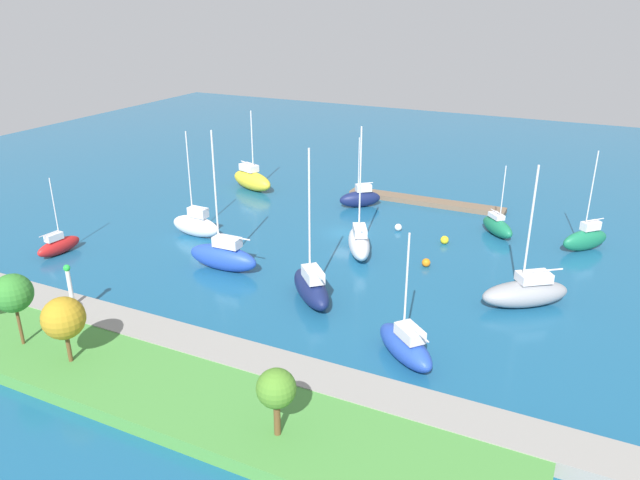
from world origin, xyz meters
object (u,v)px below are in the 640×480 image
Objects in this scene: sailboat_white_lone_south at (196,224)px; pier_dock at (425,201)px; harbor_beacon at (69,282)px; mooring_buoy_orange at (426,263)px; sailboat_green_far_south at (497,226)px; sailboat_navy_off_beacon at (311,287)px; sailboat_blue_inner_mooring at (223,256)px; mooring_buoy_yellow at (445,240)px; sailboat_red_center_basin at (58,245)px; sailboat_navy_by_breakwater at (360,198)px; park_tree_center at (63,318)px; mooring_buoy_white at (398,227)px; sailboat_yellow_mid_basin at (252,179)px; park_tree_mideast at (276,389)px; sailboat_green_outer_mooring at (585,239)px; sailboat_gray_along_channel at (526,292)px; sailboat_blue_near_pier at (406,345)px; park_tree_midwest at (13,293)px; sailboat_white_lone_north at (359,242)px.

pier_dock is at bearing -130.01° from sailboat_white_lone_south.
harbor_beacon is 4.42× the size of mooring_buoy_orange.
sailboat_green_far_south is 0.59× the size of sailboat_navy_off_beacon.
mooring_buoy_yellow is at bearing -139.13° from sailboat_blue_inner_mooring.
sailboat_red_center_basin is 0.60× the size of sailboat_navy_off_beacon.
sailboat_navy_by_breakwater is at bearing -139.83° from sailboat_green_far_south.
park_tree_center is at bearing 89.55° from sailboat_blue_inner_mooring.
sailboat_green_far_south is at bearing -151.79° from sailboat_white_lone_south.
sailboat_white_lone_south is at bearing 29.97° from mooring_buoy_white.
harbor_beacon is 0.34× the size of sailboat_yellow_mid_basin.
sailboat_blue_inner_mooring reaches higher than park_tree_mideast.
harbor_beacon is 0.27× the size of sailboat_blue_inner_mooring.
sailboat_green_outer_mooring is at bearing -157.80° from sailboat_white_lone_south.
sailboat_gray_along_channel is 1.56× the size of sailboat_green_far_south.
sailboat_green_far_south reaches higher than mooring_buoy_white.
sailboat_blue_near_pier reaches higher than sailboat_green_far_south.
sailboat_yellow_mid_basin is (-6.23, -28.06, 0.48)m from sailboat_red_center_basin.
park_tree_mideast reaches higher than pier_dock.
pier_dock is at bearing -166.36° from sailboat_green_far_south.
sailboat_blue_inner_mooring reaches higher than mooring_buoy_white.
harbor_beacon is 0.46× the size of sailboat_red_center_basin.
park_tree_midwest is at bearing -60.60° from sailboat_yellow_mid_basin.
mooring_buoy_white is (5.82, -1.54, -0.04)m from mooring_buoy_yellow.
harbor_beacon is 0.46× the size of sailboat_green_far_south.
sailboat_blue_inner_mooring is at bearing -70.78° from sailboat_red_center_basin.
sailboat_red_center_basin is at bearing -99.88° from sailboat_green_far_south.
sailboat_navy_off_beacon is at bearing 152.78° from sailboat_white_lone_north.
sailboat_navy_by_breakwater is at bearing -124.29° from sailboat_white_lone_south.
sailboat_blue_near_pier is (-27.08, -6.03, -2.03)m from harbor_beacon.
park_tree_center is at bearing 135.58° from harbor_beacon.
sailboat_blue_near_pier is 0.73× the size of sailboat_navy_off_beacon.
mooring_buoy_yellow is (-29.32, 7.77, -0.99)m from sailboat_yellow_mid_basin.
mooring_buoy_yellow is (-7.27, -6.80, -0.96)m from sailboat_white_lone_north.
sailboat_green_outer_mooring is at bearing 45.50° from sailboat_green_far_south.
mooring_buoy_white is (-12.01, -17.57, -1.05)m from sailboat_blue_inner_mooring.
sailboat_green_outer_mooring is at bearing -57.34° from sailboat_red_center_basin.
sailboat_red_center_basin is at bearing 21.03° from mooring_buoy_orange.
park_tree_center is 0.45× the size of sailboat_yellow_mid_basin.
sailboat_green_far_south is at bearing 145.87° from pier_dock.
sailboat_green_far_south reaches higher than harbor_beacon.
mooring_buoy_orange is 10.00m from mooring_buoy_white.
pier_dock is 10.72m from mooring_buoy_white.
sailboat_green_outer_mooring is at bearing -127.97° from park_tree_center.
mooring_buoy_orange is 6.65m from mooring_buoy_yellow.
sailboat_white_lone_south is (1.89, -19.49, -1.84)m from harbor_beacon.
mooring_buoy_yellow is (13.78, 4.79, -0.84)m from sailboat_green_outer_mooring.
pier_dock is at bearing -45.93° from sailboat_navy_off_beacon.
park_tree_midwest is at bearing 101.15° from harbor_beacon.
mooring_buoy_yellow is (-0.08, -6.65, 0.03)m from mooring_buoy_orange.
park_tree_midwest is 0.45× the size of sailboat_gray_along_channel.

